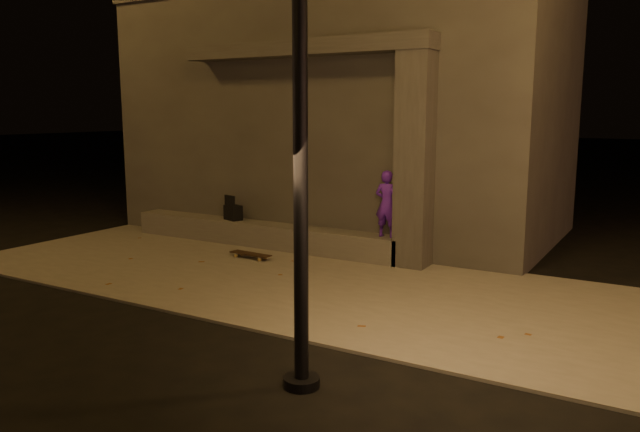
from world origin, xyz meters
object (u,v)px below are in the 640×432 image
Objects in this scene: column at (415,161)px; backpack at (233,211)px; skateboard at (250,254)px; skateboarder at (387,204)px.

backpack is (-3.88, 0.00, -1.18)m from column.
skateboarder is at bearing 28.28° from skateboard.
backpack is (-3.38, 0.00, -0.41)m from skateboarder.
column reaches higher than skateboard.
column reaches higher than backpack.
column is 4.26× the size of skateboard.
skateboarder is 2.61m from skateboard.
skateboarder is 2.30× the size of backpack.
column is 3.08× the size of skateboarder.
backpack is 0.60× the size of skateboard.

